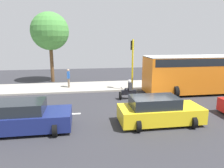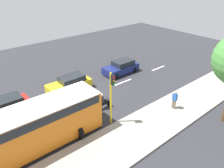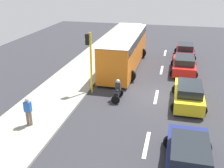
% 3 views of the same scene
% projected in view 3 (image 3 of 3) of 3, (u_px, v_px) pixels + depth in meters
% --- Properties ---
extents(ground_plane, '(40.00, 60.00, 0.10)m').
position_uv_depth(ground_plane, '(156.00, 97.00, 19.28)').
color(ground_plane, '#2D2D33').
extents(sidewalk, '(4.00, 60.00, 0.15)m').
position_uv_depth(sidewalk, '(66.00, 87.00, 20.74)').
color(sidewalk, '#9E998E').
rests_on(sidewalk, ground).
extents(lane_stripe_far_north, '(0.20, 2.40, 0.01)m').
position_uv_depth(lane_stripe_far_north, '(165.00, 53.00, 30.05)').
color(lane_stripe_far_north, white).
rests_on(lane_stripe_far_north, ground).
extents(lane_stripe_north, '(0.20, 2.40, 0.01)m').
position_uv_depth(lane_stripe_north, '(162.00, 70.00, 24.65)').
color(lane_stripe_north, white).
rests_on(lane_stripe_north, ground).
extents(lane_stripe_mid, '(0.20, 2.40, 0.01)m').
position_uv_depth(lane_stripe_mid, '(156.00, 97.00, 19.26)').
color(lane_stripe_mid, white).
rests_on(lane_stripe_mid, ground).
extents(lane_stripe_south, '(0.20, 2.40, 0.01)m').
position_uv_depth(lane_stripe_south, '(147.00, 144.00, 13.86)').
color(lane_stripe_south, white).
rests_on(lane_stripe_south, ground).
extents(car_red, '(2.36, 4.49, 1.52)m').
position_uv_depth(car_red, '(184.00, 65.00, 23.86)').
color(car_red, red).
rests_on(car_red, ground).
extents(car_dark_blue, '(2.36, 4.33, 1.52)m').
position_uv_depth(car_dark_blue, '(189.00, 157.00, 11.80)').
color(car_dark_blue, navy).
rests_on(car_dark_blue, ground).
extents(car_maroon, '(2.23, 3.94, 1.52)m').
position_uv_depth(car_maroon, '(185.00, 51.00, 28.16)').
color(car_maroon, maroon).
rests_on(car_maroon, ground).
extents(car_yellow_cab, '(2.28, 4.45, 1.52)m').
position_uv_depth(car_yellow_cab, '(189.00, 94.00, 17.97)').
color(car_yellow_cab, yellow).
rests_on(car_yellow_cab, ground).
extents(city_bus, '(3.20, 11.00, 3.16)m').
position_uv_depth(city_bus, '(125.00, 48.00, 24.74)').
color(city_bus, orange).
rests_on(city_bus, ground).
extents(motorcycle, '(0.60, 1.30, 1.53)m').
position_uv_depth(motorcycle, '(118.00, 92.00, 18.54)').
color(motorcycle, black).
rests_on(motorcycle, ground).
extents(pedestrian_near_signal, '(0.40, 0.24, 1.69)m').
position_uv_depth(pedestrian_near_signal, '(107.00, 48.00, 27.97)').
color(pedestrian_near_signal, '#1E1E4C').
rests_on(pedestrian_near_signal, sidewalk).
extents(pedestrian_by_tree, '(0.40, 0.24, 1.69)m').
position_uv_depth(pedestrian_by_tree, '(28.00, 111.00, 15.07)').
color(pedestrian_by_tree, '#72604C').
rests_on(pedestrian_by_tree, sidewalk).
extents(traffic_light_corner, '(0.49, 0.24, 4.50)m').
position_uv_depth(traffic_light_corner, '(89.00, 54.00, 18.90)').
color(traffic_light_corner, yellow).
rests_on(traffic_light_corner, ground).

